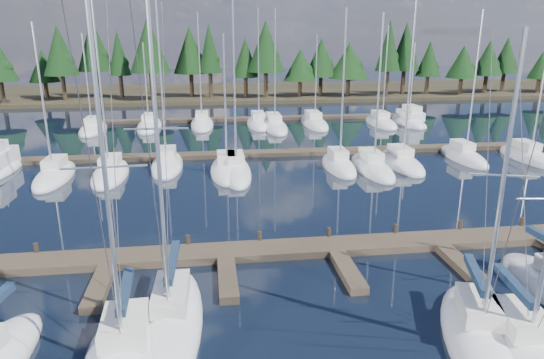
{
  "coord_description": "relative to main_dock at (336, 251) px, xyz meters",
  "views": [
    {
      "loc": [
        -6.64,
        -6.06,
        11.66
      ],
      "look_at": [
        -2.9,
        22.0,
        3.01
      ],
      "focal_mm": 32.0,
      "sensor_mm": 36.0,
      "label": 1
    }
  ],
  "objects": [
    {
      "name": "ground",
      "position": [
        0.0,
        12.64,
        -0.2
      ],
      "size": [
        260.0,
        260.0,
        0.0
      ],
      "primitive_type": "plane",
      "color": "black",
      "rests_on": "ground"
    },
    {
      "name": "far_shore",
      "position": [
        0.0,
        72.64,
        0.1
      ],
      "size": [
        220.0,
        30.0,
        0.6
      ],
      "primitive_type": "cube",
      "color": "#322B1C",
      "rests_on": "ground"
    },
    {
      "name": "main_dock",
      "position": [
        0.0,
        0.0,
        0.0
      ],
      "size": [
        44.0,
        6.13,
        0.9
      ],
      "color": "#473B2C",
      "rests_on": "ground"
    },
    {
      "name": "back_docks",
      "position": [
        0.0,
        32.23,
        -0.0
      ],
      "size": [
        50.0,
        21.8,
        0.4
      ],
      "color": "#473B2C",
      "rests_on": "ground"
    },
    {
      "name": "front_sailboat_1",
      "position": [
        -9.95,
        -7.77,
        0.08
      ],
      "size": [
        3.44,
        8.27,
        13.78
      ],
      "color": "silver",
      "rests_on": "ground"
    },
    {
      "name": "front_sailboat_2",
      "position": [
        -8.44,
        -5.74,
        0.1
      ],
      "size": [
        2.79,
        9.03,
        15.25
      ],
      "color": "silver",
      "rests_on": "ground"
    },
    {
      "name": "front_sailboat_3",
      "position": [
        3.49,
        -8.28,
        0.09
      ],
      "size": [
        4.81,
        8.22,
        12.62
      ],
      "color": "silver",
      "rests_on": "ground"
    },
    {
      "name": "front_sailboat_4",
      "position": [
        4.71,
        -9.3,
        0.07
      ],
      "size": [
        4.13,
        8.2,
        11.58
      ],
      "color": "silver",
      "rests_on": "ground"
    },
    {
      "name": "back_sailboat_rows",
      "position": [
        0.35,
        27.58,
        0.06
      ],
      "size": [
        46.77,
        32.69,
        17.51
      ],
      "color": "silver",
      "rests_on": "ground"
    },
    {
      "name": "motor_yacht_right",
      "position": [
        19.79,
        37.03,
        0.25
      ],
      "size": [
        3.08,
        8.29,
        4.08
      ],
      "color": "silver",
      "rests_on": "ground"
    },
    {
      "name": "tree_line",
      "position": [
        -2.91,
        62.82,
        7.4
      ],
      "size": [
        185.58,
        11.89,
        13.42
      ],
      "color": "black",
      "rests_on": "far_shore"
    }
  ]
}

